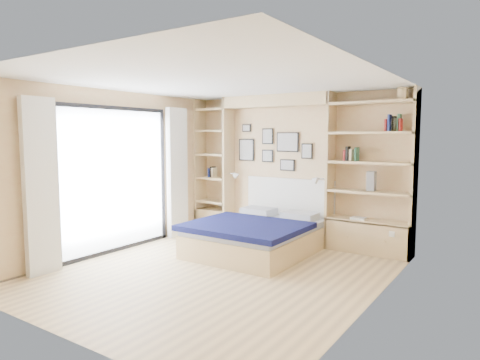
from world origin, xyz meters
The scene contains 8 objects.
ground centered at (0.00, 0.00, 0.00)m, with size 4.50×4.50×0.00m, color #E0C188.
room_shell centered at (-0.39, 1.52, 1.08)m, with size 4.50×4.50×4.50m.
bed centered at (-0.10, 1.17, 0.27)m, with size 1.68×2.12×1.07m.
photo_gallery centered at (-0.45, 2.22, 1.60)m, with size 1.48×0.02×0.82m.
reading_lamps centered at (-0.30, 2.00, 1.10)m, with size 1.92×0.12×0.15m.
shelf_decor centered at (1.16, 2.07, 1.71)m, with size 3.61×0.23×2.03m.
deck centered at (-3.60, 0.00, 0.00)m, with size 3.20×4.00×0.05m, color #706252.
deck_chair centered at (-3.29, 0.28, 0.39)m, with size 0.74×0.93×0.82m.
Camera 1 is at (3.30, -4.41, 1.80)m, focal length 32.00 mm.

